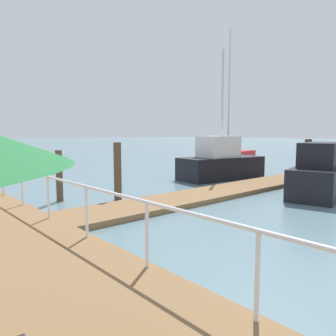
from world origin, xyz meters
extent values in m
plane|color=slate|center=(0.00, 20.00, 0.00)|extent=(300.00, 300.00, 0.00)
cube|color=olive|center=(4.18, 9.38, 0.09)|extent=(15.36, 2.00, 0.18)
cylinder|color=white|center=(-3.15, 2.86, 0.93)|extent=(0.06, 0.06, 1.05)
cylinder|color=white|center=(-3.15, 4.87, 0.93)|extent=(0.06, 0.06, 1.05)
cylinder|color=white|center=(-3.15, 6.87, 0.93)|extent=(0.06, 0.06, 1.05)
cylinder|color=white|center=(-3.15, 8.87, 0.93)|extent=(0.06, 0.06, 1.05)
cylinder|color=white|center=(-3.15, 10.88, 0.93)|extent=(0.06, 0.06, 1.05)
cylinder|color=white|center=(-3.15, 12.88, 0.93)|extent=(0.06, 0.06, 1.05)
cylinder|color=white|center=(-3.15, 7.87, 1.45)|extent=(0.06, 22.03, 0.06)
cylinder|color=#473826|center=(8.08, 7.52, 1.13)|extent=(0.29, 0.29, 2.26)
cylinder|color=brown|center=(9.00, 12.45, 0.93)|extent=(0.25, 0.25, 1.86)
cylinder|color=brown|center=(-1.35, 12.43, 0.95)|extent=(0.24, 0.24, 1.90)
cylinder|color=brown|center=(0.33, 11.09, 1.09)|extent=(0.29, 0.29, 2.19)
cube|color=black|center=(7.85, 12.24, 0.61)|extent=(5.11, 2.65, 1.21)
cube|color=white|center=(7.59, 12.28, 1.79)|extent=(2.15, 1.84, 1.16)
cylinder|color=silver|center=(7.85, 12.24, 4.10)|extent=(0.12, 0.12, 5.78)
cube|color=black|center=(8.45, 6.84, 0.60)|extent=(7.55, 3.26, 1.20)
cube|color=black|center=(7.22, 6.55, 1.68)|extent=(3.25, 1.96, 0.96)
cube|color=red|center=(13.05, 15.82, 0.59)|extent=(6.33, 2.95, 1.17)
cube|color=black|center=(12.23, 15.66, 1.62)|extent=(2.59, 1.88, 0.89)
cylinder|color=silver|center=(13.05, 15.82, 5.57)|extent=(0.12, 0.12, 8.79)
camera|label=1|loc=(-6.19, 0.96, 2.52)|focal=34.42mm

